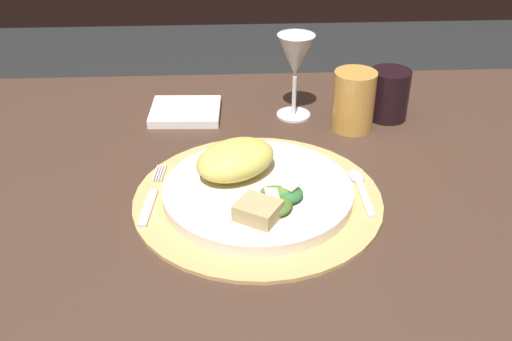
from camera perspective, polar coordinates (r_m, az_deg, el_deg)
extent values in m
cube|color=#442E23|center=(0.92, -4.06, -1.14)|extent=(1.45, 0.81, 0.02)
cylinder|color=#493321|center=(1.54, 21.81, -5.03)|extent=(0.06, 0.06, 0.71)
cylinder|color=tan|center=(0.86, 0.17, -2.71)|extent=(0.36, 0.36, 0.01)
cylinder|color=silver|center=(0.85, 0.17, -2.04)|extent=(0.27, 0.27, 0.02)
ellipsoid|color=#DEC75B|center=(0.87, -1.96, 1.07)|extent=(0.15, 0.15, 0.05)
ellipsoid|color=#2E7137|center=(0.82, 3.18, -2.33)|extent=(0.06, 0.06, 0.02)
ellipsoid|color=#34582F|center=(0.80, 0.98, -3.17)|extent=(0.06, 0.05, 0.02)
ellipsoid|color=#4C7228|center=(0.80, 2.27, -3.38)|extent=(0.05, 0.05, 0.02)
ellipsoid|color=#4F7E2C|center=(0.82, 2.33, -2.20)|extent=(0.06, 0.04, 0.02)
cube|color=beige|center=(0.82, 3.42, -1.42)|extent=(0.03, 0.03, 0.00)
cube|color=beige|center=(0.80, 1.52, -2.22)|extent=(0.02, 0.03, 0.01)
cube|color=tan|center=(0.78, 0.20, -3.85)|extent=(0.07, 0.07, 0.02)
cube|color=silver|center=(0.85, -10.27, -3.51)|extent=(0.02, 0.09, 0.00)
cube|color=silver|center=(0.92, -9.57, -0.34)|extent=(0.01, 0.05, 0.00)
cube|color=silver|center=(0.92, -9.33, -0.35)|extent=(0.01, 0.05, 0.00)
cube|color=silver|center=(0.92, -9.08, -0.35)|extent=(0.01, 0.05, 0.00)
cube|color=silver|center=(0.92, -8.84, -0.36)|extent=(0.01, 0.05, 0.00)
cube|color=silver|center=(0.87, 10.35, -2.61)|extent=(0.01, 0.09, 0.00)
ellipsoid|color=silver|center=(0.92, 9.57, -0.49)|extent=(0.02, 0.04, 0.01)
cube|color=white|center=(1.11, -6.75, 5.61)|extent=(0.13, 0.11, 0.01)
cylinder|color=silver|center=(1.10, 3.60, 5.35)|extent=(0.06, 0.06, 0.00)
cylinder|color=silver|center=(1.09, 3.66, 7.17)|extent=(0.01, 0.01, 0.07)
cone|color=silver|center=(1.06, 3.80, 10.85)|extent=(0.07, 0.07, 0.08)
cylinder|color=gold|center=(1.05, 9.31, 6.60)|extent=(0.07, 0.07, 0.10)
cylinder|color=black|center=(1.10, 12.57, 7.10)|extent=(0.07, 0.07, 0.09)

